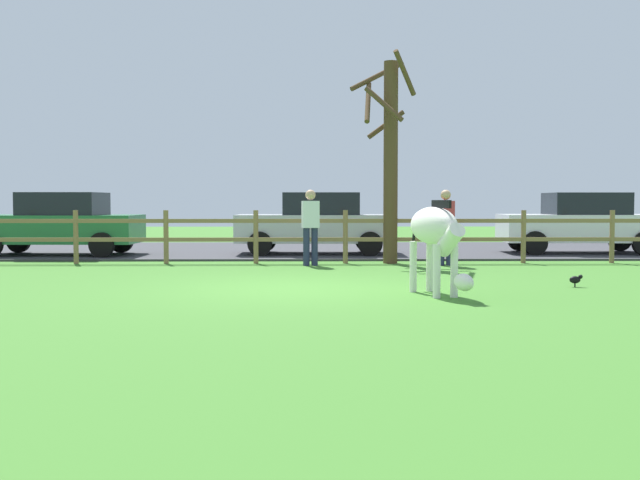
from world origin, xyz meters
name	(u,v)px	position (x,y,z in m)	size (l,w,h in m)	color
ground_plane	(297,288)	(0.00, 0.00, 0.00)	(60.00, 60.00, 0.00)	#3D7528
parking_asphalt	(301,250)	(0.00, 9.30, 0.03)	(28.00, 7.40, 0.05)	#38383D
paddock_fence	(256,233)	(-0.98, 5.00, 0.68)	(20.15, 0.11, 1.19)	olive
bare_tree	(389,153)	(2.01, 5.03, 2.47)	(1.49, 1.56, 4.67)	#513A23
zebra	(436,233)	(2.08, -0.92, 0.93)	(0.85, 1.88, 1.41)	white
crow_on_grass	(576,279)	(4.53, 0.12, 0.13)	(0.21, 0.10, 0.20)	black
parked_car_white	(581,222)	(7.25, 7.60, 0.84)	(4.06, 2.00, 1.56)	white
parked_car_green	(59,223)	(-6.02, 7.13, 0.84)	(4.06, 2.00, 1.56)	#236B38
parked_car_silver	(317,223)	(0.41, 7.45, 0.84)	(4.03, 1.94, 1.56)	#B7BABF
visitor_left_of_tree	(310,224)	(0.24, 4.38, 0.91)	(0.39, 0.28, 1.64)	#232847
visitor_right_of_tree	(446,224)	(3.16, 4.38, 0.91)	(0.37, 0.23, 1.64)	#232847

